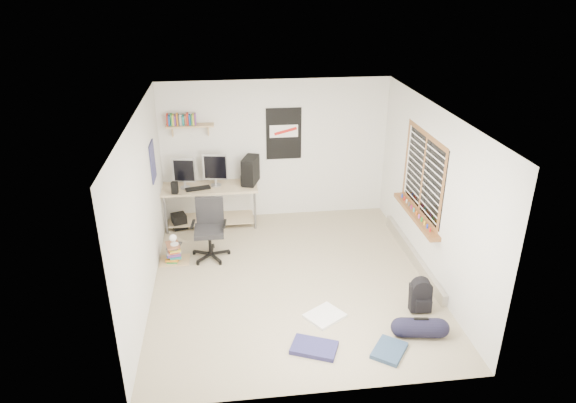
{
  "coord_description": "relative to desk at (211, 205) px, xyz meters",
  "views": [
    {
      "loc": [
        -0.85,
        -6.37,
        4.15
      ],
      "look_at": [
        -0.03,
        0.16,
        1.19
      ],
      "focal_mm": 32.0,
      "sensor_mm": 36.0,
      "label": 1
    }
  ],
  "objects": [
    {
      "name": "monitor_right",
      "position": [
        0.11,
        -0.03,
        0.61
      ],
      "size": [
        0.43,
        0.17,
        0.46
      ],
      "primitive_type": "cube",
      "rotation": [
        0.0,
        0.0,
        -0.16
      ],
      "color": "#ABACB0",
      "rests_on": "desk"
    },
    {
      "name": "backpack",
      "position": [
        2.78,
        -2.96,
        -0.16
      ],
      "size": [
        0.3,
        0.25,
        0.37
      ],
      "primitive_type": "cube",
      "rotation": [
        0.0,
        0.0,
        -0.12
      ],
      "color": "black",
      "rests_on": "floor"
    },
    {
      "name": "keyboard",
      "position": [
        -0.19,
        -0.16,
        0.4
      ],
      "size": [
        0.45,
        0.25,
        0.02
      ],
      "primitive_type": "cube",
      "rotation": [
        0.0,
        0.0,
        0.24
      ],
      "color": "black",
      "rests_on": "desk"
    },
    {
      "name": "monitor_left",
      "position": [
        -0.41,
        -0.07,
        0.59
      ],
      "size": [
        0.39,
        0.16,
        0.42
      ],
      "primitive_type": "cube",
      "rotation": [
        0.0,
        0.0,
        -0.18
      ],
      "color": "#96959A",
      "rests_on": "desk"
    },
    {
      "name": "poster_left_wall",
      "position": [
        -0.8,
        -0.79,
        1.14
      ],
      "size": [
        0.02,
        0.42,
        0.6
      ],
      "primitive_type": "cube",
      "color": "navy",
      "rests_on": "left_wall"
    },
    {
      "name": "subwoofer",
      "position": [
        -0.57,
        -0.12,
        -0.22
      ],
      "size": [
        0.3,
        0.3,
        0.26
      ],
      "primitive_type": "cube",
      "rotation": [
        0.0,
        0.0,
        0.33
      ],
      "color": "black",
      "rests_on": "floor"
    },
    {
      "name": "floor",
      "position": [
        1.18,
        -1.99,
        -0.37
      ],
      "size": [
        4.0,
        4.5,
        0.01
      ],
      "primitive_type": "cube",
      "color": "gray",
      "rests_on": "ground"
    },
    {
      "name": "window",
      "position": [
        3.13,
        -1.69,
        1.08
      ],
      "size": [
        0.1,
        1.5,
        1.26
      ],
      "primitive_type": "cube",
      "color": "brown",
      "rests_on": "right_wall"
    },
    {
      "name": "pc_tower",
      "position": [
        0.72,
        0.01,
        0.62
      ],
      "size": [
        0.35,
        0.5,
        0.47
      ],
      "primitive_type": "cube",
      "rotation": [
        0.0,
        0.0,
        -0.33
      ],
      "color": "black",
      "rests_on": "desk"
    },
    {
      "name": "desk",
      "position": [
        0.0,
        0.0,
        0.0
      ],
      "size": [
        1.79,
        1.31,
        0.75
      ],
      "primitive_type": "cube",
      "rotation": [
        0.0,
        0.0,
        0.41
      ],
      "color": "tan",
      "rests_on": "floor"
    },
    {
      "name": "poster_back_wall",
      "position": [
        1.33,
        0.24,
        1.19
      ],
      "size": [
        0.62,
        0.03,
        0.92
      ],
      "primitive_type": "cube",
      "color": "black",
      "rests_on": "back_wall"
    },
    {
      "name": "office_chair",
      "position": [
        -0.01,
        -1.19,
        0.12
      ],
      "size": [
        0.69,
        0.69,
        0.96
      ],
      "primitive_type": "cube",
      "rotation": [
        0.0,
        0.0,
        -0.1
      ],
      "color": "black",
      "rests_on": "floor"
    },
    {
      "name": "duffel_bag",
      "position": [
        2.59,
        -3.47,
        -0.22
      ],
      "size": [
        0.28,
        0.28,
        0.49
      ],
      "primitive_type": "cylinder",
      "rotation": [
        0.0,
        0.0,
        -0.16
      ],
      "color": "black",
      "rests_on": "floor"
    },
    {
      "name": "tshirt",
      "position": [
        1.49,
        -2.95,
        -0.34
      ],
      "size": [
        0.59,
        0.57,
        0.04
      ],
      "primitive_type": "cube",
      "rotation": [
        0.0,
        0.0,
        0.59
      ],
      "color": "silver",
      "rests_on": "floor"
    },
    {
      "name": "speaker_left",
      "position": [
        -0.57,
        -0.3,
        0.49
      ],
      "size": [
        0.12,
        0.12,
        0.2
      ],
      "primitive_type": "cube",
      "rotation": [
        0.0,
        0.0,
        -0.18
      ],
      "color": "black",
      "rests_on": "desk"
    },
    {
      "name": "ceiling",
      "position": [
        1.18,
        -1.99,
        2.14
      ],
      "size": [
        4.0,
        4.5,
        0.01
      ],
      "primitive_type": "cube",
      "color": "white",
      "rests_on": "ground"
    },
    {
      "name": "speaker_right",
      "position": [
        0.59,
        -0.09,
        0.48
      ],
      "size": [
        0.11,
        0.11,
        0.19
      ],
      "primitive_type": "cube",
      "rotation": [
        0.0,
        0.0,
        -0.14
      ],
      "color": "black",
      "rests_on": "desk"
    },
    {
      "name": "back_wall",
      "position": [
        1.18,
        0.26,
        0.89
      ],
      "size": [
        4.0,
        0.01,
        2.5
      ],
      "primitive_type": "cube",
      "color": "silver",
      "rests_on": "ground"
    },
    {
      "name": "jeans_a",
      "position": [
        1.25,
        -3.56,
        -0.33
      ],
      "size": [
        0.63,
        0.52,
        0.06
      ],
      "primitive_type": "cube",
      "rotation": [
        0.0,
        0.0,
        -0.41
      ],
      "color": "#242451",
      "rests_on": "floor"
    },
    {
      "name": "jeans_b",
      "position": [
        2.13,
        -3.71,
        -0.34
      ],
      "size": [
        0.53,
        0.55,
        0.06
      ],
      "primitive_type": "cube",
      "rotation": [
        0.0,
        0.0,
        0.93
      ],
      "color": "navy",
      "rests_on": "floor"
    },
    {
      "name": "baseboard_heater",
      "position": [
        3.14,
        -1.69,
        -0.28
      ],
      "size": [
        0.08,
        2.5,
        0.18
      ],
      "primitive_type": "cube",
      "color": "#B7B2A8",
      "rests_on": "floor"
    },
    {
      "name": "left_wall",
      "position": [
        -0.82,
        -1.99,
        0.89
      ],
      "size": [
        0.01,
        4.5,
        2.5
      ],
      "primitive_type": "cube",
      "color": "silver",
      "rests_on": "ground"
    },
    {
      "name": "wall_shelf",
      "position": [
        -0.27,
        0.15,
        1.42
      ],
      "size": [
        0.8,
        0.22,
        0.24
      ],
      "primitive_type": "cube",
      "color": "tan",
      "rests_on": "back_wall"
    },
    {
      "name": "right_wall",
      "position": [
        3.19,
        -1.99,
        0.89
      ],
      "size": [
        0.01,
        4.5,
        2.5
      ],
      "primitive_type": "cube",
      "color": "silver",
      "rests_on": "ground"
    },
    {
      "name": "book_stack",
      "position": [
        -0.57,
        -1.24,
        -0.21
      ],
      "size": [
        0.53,
        0.46,
        0.33
      ],
      "primitive_type": "cube",
      "rotation": [
        0.0,
        0.0,
        0.12
      ],
      "color": "brown",
      "rests_on": "floor"
    },
    {
      "name": "desk_lamp",
      "position": [
        -0.55,
        -1.26,
        0.02
      ],
      "size": [
        0.2,
        0.24,
        0.21
      ],
      "primitive_type": "cube",
      "rotation": [
        0.0,
        0.0,
        0.43
      ],
      "color": "white",
      "rests_on": "book_stack"
    }
  ]
}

